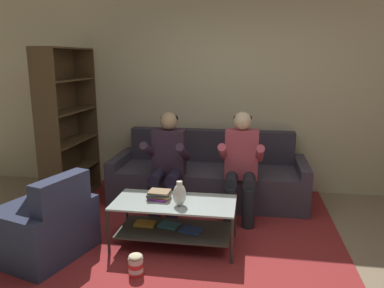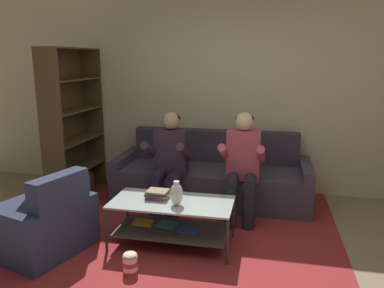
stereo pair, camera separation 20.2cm
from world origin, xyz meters
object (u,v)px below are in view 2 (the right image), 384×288
book_stack (157,194)px  person_seated_right (242,163)px  vase (177,194)px  popcorn_tub (130,263)px  armchair (39,224)px  couch (212,178)px  coffee_table (171,216)px  person_seated_left (169,159)px  bookshelf (71,142)px

book_stack → person_seated_right: bearing=43.7°
vase → popcorn_tub: bearing=-120.4°
vase → armchair: 1.36m
couch → book_stack: size_ratio=10.25×
armchair → coffee_table: bearing=16.5°
vase → book_stack: 0.28m
person_seated_left → vase: 0.94m
vase → bookshelf: bookshelf is taller
person_seated_left → couch: bearing=50.6°
coffee_table → popcorn_tub: coffee_table is taller
coffee_table → couch: bearing=81.5°
couch → popcorn_tub: size_ratio=12.19×
person_seated_right → coffee_table: 1.07m
bookshelf → popcorn_tub: (1.41, -1.59, -0.66)m
person_seated_right → book_stack: person_seated_right is taller
person_seated_left → popcorn_tub: bearing=-89.1°
bookshelf → book_stack: bearing=-33.3°
person_seated_right → coffee_table: (-0.63, -0.79, -0.37)m
vase → coffee_table: bearing=130.2°
book_stack → popcorn_tub: size_ratio=1.19×
couch → popcorn_tub: (-0.41, -1.90, -0.19)m
bookshelf → couch: bearing=9.7°
person_seated_left → person_seated_right: 0.86m
person_seated_left → coffee_table: (0.23, -0.79, -0.36)m
person_seated_left → book_stack: size_ratio=5.01×
book_stack → vase: bearing=-29.6°
couch → book_stack: (-0.35, -1.27, 0.21)m
armchair → couch: bearing=49.7°
person_seated_left → book_stack: (0.08, -0.75, -0.16)m
person_seated_left → armchair: bearing=-130.7°
coffee_table → book_stack: size_ratio=4.92×
bookshelf → popcorn_tub: bearing=-48.5°
person_seated_right → vase: (-0.55, -0.88, -0.10)m
person_seated_right → popcorn_tub: size_ratio=6.06×
couch → bookshelf: (-1.82, -0.31, 0.47)m
coffee_table → bookshelf: 1.96m
couch → person_seated_left: person_seated_left is taller
vase → armchair: size_ratio=0.23×
vase → person_seated_right: bearing=58.0°
popcorn_tub → person_seated_left: bearing=90.9°
vase → popcorn_tub: 0.75m
couch → person_seated_left: size_ratio=2.05×
person_seated_left → vase: bearing=-70.4°
person_seated_right → bookshelf: bearing=174.6°
person_seated_left → vase: size_ratio=5.03×
person_seated_left → popcorn_tub: person_seated_left is taller
bookshelf → person_seated_right: bearing=-5.4°
book_stack → armchair: bearing=-159.3°
bookshelf → person_seated_left: bearing=-8.9°
popcorn_tub → person_seated_right: bearing=58.6°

